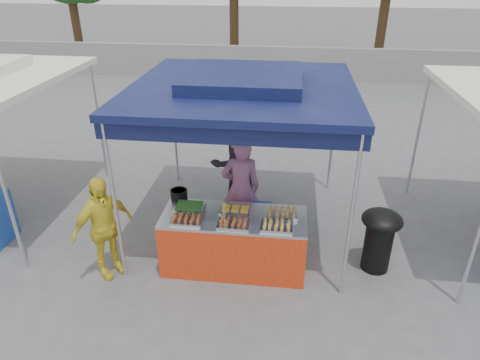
# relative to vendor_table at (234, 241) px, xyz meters

# --- Properties ---
(ground_plane) EXTENTS (80.00, 80.00, 0.00)m
(ground_plane) POSITION_rel_vendor_table_xyz_m (0.00, 0.10, -0.43)
(ground_plane) COLOR #5C5C5F
(back_wall) EXTENTS (40.00, 0.25, 1.20)m
(back_wall) POSITION_rel_vendor_table_xyz_m (0.00, 11.10, 0.17)
(back_wall) COLOR gray
(back_wall) RESTS_ON ground_plane
(main_canopy) EXTENTS (3.20, 3.20, 2.57)m
(main_canopy) POSITION_rel_vendor_table_xyz_m (0.00, 1.07, 1.94)
(main_canopy) COLOR silver
(main_canopy) RESTS_ON ground_plane
(vendor_table) EXTENTS (2.00, 0.80, 0.85)m
(vendor_table) POSITION_rel_vendor_table_xyz_m (0.00, 0.00, 0.00)
(vendor_table) COLOR red
(vendor_table) RESTS_ON ground_plane
(food_tray_fl) EXTENTS (0.42, 0.30, 0.07)m
(food_tray_fl) POSITION_rel_vendor_table_xyz_m (-0.61, -0.22, 0.46)
(food_tray_fl) COLOR silver
(food_tray_fl) RESTS_ON vendor_table
(food_tray_fm) EXTENTS (0.42, 0.30, 0.07)m
(food_tray_fm) POSITION_rel_vendor_table_xyz_m (0.03, -0.24, 0.46)
(food_tray_fm) COLOR silver
(food_tray_fm) RESTS_ON vendor_table
(food_tray_fr) EXTENTS (0.42, 0.30, 0.07)m
(food_tray_fr) POSITION_rel_vendor_table_xyz_m (0.59, -0.23, 0.46)
(food_tray_fr) COLOR silver
(food_tray_fr) RESTS_ON vendor_table
(food_tray_bl) EXTENTS (0.42, 0.30, 0.07)m
(food_tray_bl) POSITION_rel_vendor_table_xyz_m (-0.65, 0.11, 0.46)
(food_tray_bl) COLOR silver
(food_tray_bl) RESTS_ON vendor_table
(food_tray_bm) EXTENTS (0.42, 0.30, 0.07)m
(food_tray_bm) POSITION_rel_vendor_table_xyz_m (0.01, 0.11, 0.46)
(food_tray_bm) COLOR silver
(food_tray_bm) RESTS_ON vendor_table
(food_tray_br) EXTENTS (0.42, 0.30, 0.07)m
(food_tray_br) POSITION_rel_vendor_table_xyz_m (0.66, 0.10, 0.46)
(food_tray_br) COLOR silver
(food_tray_br) RESTS_ON vendor_table
(cooking_pot) EXTENTS (0.25, 0.25, 0.14)m
(cooking_pot) POSITION_rel_vendor_table_xyz_m (-0.86, 0.38, 0.50)
(cooking_pot) COLOR black
(cooking_pot) RESTS_ON vendor_table
(skewer_cup) EXTENTS (0.08, 0.08, 0.10)m
(skewer_cup) POSITION_rel_vendor_table_xyz_m (-0.11, -0.15, 0.48)
(skewer_cup) COLOR silver
(skewer_cup) RESTS_ON vendor_table
(wok_burner) EXTENTS (0.56, 0.56, 0.95)m
(wok_burner) POSITION_rel_vendor_table_xyz_m (2.03, 0.20, 0.13)
(wok_burner) COLOR black
(wok_burner) RESTS_ON ground_plane
(crate_left) EXTENTS (0.49, 0.34, 0.29)m
(crate_left) POSITION_rel_vendor_table_xyz_m (-0.27, 0.72, -0.28)
(crate_left) COLOR #1430A7
(crate_left) RESTS_ON ground_plane
(crate_right) EXTENTS (0.53, 0.37, 0.32)m
(crate_right) POSITION_rel_vendor_table_xyz_m (0.23, 0.64, -0.27)
(crate_right) COLOR #1430A7
(crate_right) RESTS_ON ground_plane
(crate_stacked) EXTENTS (0.53, 0.37, 0.32)m
(crate_stacked) POSITION_rel_vendor_table_xyz_m (0.23, 0.64, 0.05)
(crate_stacked) COLOR #1430A7
(crate_stacked) RESTS_ON crate_right
(vendor_woman) EXTENTS (0.68, 0.51, 1.67)m
(vendor_woman) POSITION_rel_vendor_table_xyz_m (-0.01, 0.83, 0.41)
(vendor_woman) COLOR #8D597F
(vendor_woman) RESTS_ON ground_plane
(helper_man) EXTENTS (1.09, 1.04, 1.76)m
(helper_man) POSITION_rel_vendor_table_xyz_m (-0.23, 1.68, 0.46)
(helper_man) COLOR black
(helper_man) RESTS_ON ground_plane
(customer_person) EXTENTS (0.83, 0.92, 1.51)m
(customer_person) POSITION_rel_vendor_table_xyz_m (-1.74, -0.36, 0.33)
(customer_person) COLOR yellow
(customer_person) RESTS_ON ground_plane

